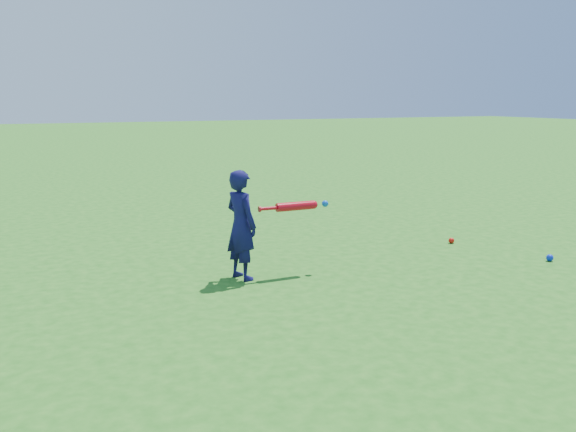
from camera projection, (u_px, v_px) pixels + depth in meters
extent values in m
plane|color=#1E6117|center=(276.00, 270.00, 6.51)|extent=(80.00, 80.00, 0.00)
imported|color=#110F46|center=(241.00, 225.00, 6.12)|extent=(0.35, 0.44, 1.06)
sphere|color=red|center=(451.00, 241.00, 7.70)|extent=(0.07, 0.07, 0.07)
sphere|color=#0B27CA|center=(550.00, 258.00, 6.86)|extent=(0.08, 0.08, 0.08)
cylinder|color=red|center=(260.00, 209.00, 6.12)|extent=(0.02, 0.06, 0.06)
cylinder|color=red|center=(269.00, 208.00, 6.17)|extent=(0.19, 0.04, 0.03)
cylinder|color=red|center=(295.00, 206.00, 6.29)|extent=(0.40, 0.09, 0.09)
sphere|color=red|center=(313.00, 205.00, 6.38)|extent=(0.09, 0.09, 0.09)
sphere|color=blue|center=(325.00, 204.00, 6.44)|extent=(0.07, 0.07, 0.07)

